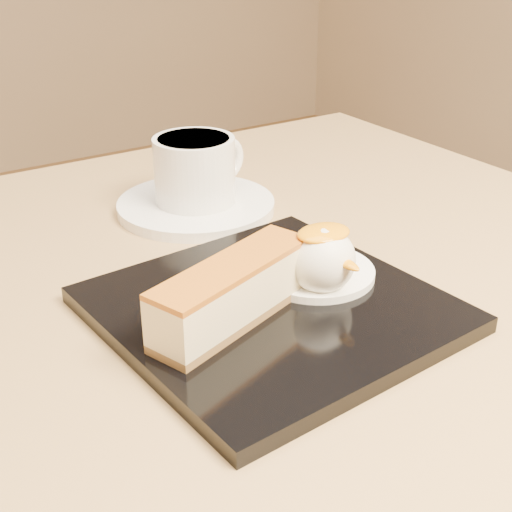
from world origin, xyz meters
TOP-DOWN VIEW (x-y plane):
  - table at (0.00, 0.00)m, footprint 0.80×0.80m
  - dessert_plate at (0.01, -0.00)m, footprint 0.23×0.23m
  - cheesecake at (-0.03, -0.01)m, footprint 0.14×0.08m
  - cream_smear at (0.06, 0.01)m, footprint 0.09×0.09m
  - ice_cream_scoop at (0.05, -0.01)m, footprint 0.05×0.05m
  - mango_sauce at (0.05, -0.00)m, footprint 0.04×0.03m
  - mint_sprig at (0.03, 0.04)m, footprint 0.04×0.03m
  - saucer at (0.06, 0.20)m, footprint 0.15×0.15m
  - coffee_cup at (0.06, 0.20)m, footprint 0.10×0.08m

SIDE VIEW (x-z plane):
  - table at x=0.00m, z-range 0.20..0.92m
  - saucer at x=0.06m, z-range 0.72..0.73m
  - dessert_plate at x=0.01m, z-range 0.72..0.73m
  - cream_smear at x=0.06m, z-range 0.73..0.74m
  - mint_sprig at x=0.03m, z-range 0.74..0.74m
  - cheesecake at x=-0.03m, z-range 0.73..0.77m
  - ice_cream_scoop at x=0.05m, z-range 0.73..0.78m
  - coffee_cup at x=0.06m, z-range 0.73..0.79m
  - mango_sauce at x=0.05m, z-range 0.77..0.78m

